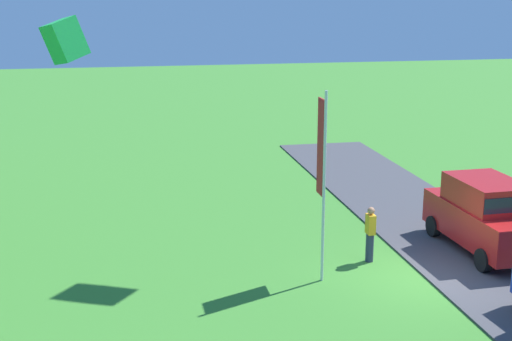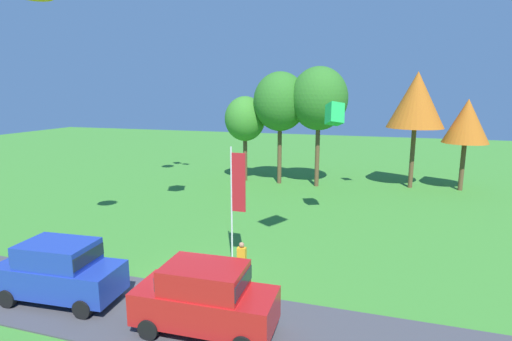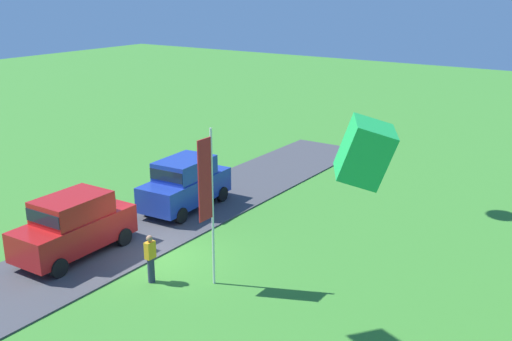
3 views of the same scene
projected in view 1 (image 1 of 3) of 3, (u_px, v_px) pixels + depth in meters
ground_plane at (428, 278)px, 20.25m from camera, size 120.00×120.00×0.00m
pavement_strip at (496, 272)px, 20.65m from camera, size 36.00×4.40×0.06m
car_suv_by_flagpole at (485, 212)px, 21.99m from camera, size 4.65×2.16×2.28m
person_watching_sky at (370, 234)px, 21.32m from camera, size 0.36×0.24×1.71m
flag_banner at (322, 161)px, 19.51m from camera, size 0.71×0.08×5.39m
kite_box_mid_center at (65, 40)px, 20.76m from camera, size 1.18×1.47×1.47m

